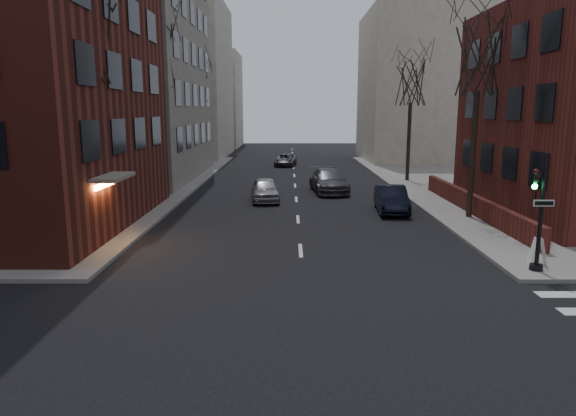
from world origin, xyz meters
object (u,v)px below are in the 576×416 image
object	(u,v)px
traffic_signal	(539,220)
sandwich_board	(538,252)
tree_left_b	(158,56)
parked_sedan	(391,199)
tree_left_a	(85,37)
tree_right_a	(479,58)
tree_right_b	(411,83)
car_lane_far	(286,160)
tree_left_c	(197,82)
car_lane_silver	(265,190)
car_lane_gray	(329,181)
streetlamp_near	(155,133)
streetlamp_far	(208,124)

from	to	relation	value
traffic_signal	sandwich_board	distance (m)	1.40
tree_left_b	parked_sedan	bearing A→B (deg)	-23.52
tree_left_a	traffic_signal	bearing A→B (deg)	-16.65
tree_right_a	tree_right_b	size ratio (longest dim) A/B	1.06
car_lane_far	tree_left_c	bearing A→B (deg)	-148.60
tree_left_c	tree_right_a	world-z (taller)	same
tree_right_a	car_lane_silver	xyz separation A→B (m)	(-10.75, 5.48, -7.33)
traffic_signal	tree_right_b	bearing A→B (deg)	87.85
tree_right_b	car_lane_far	world-z (taller)	tree_right_b
tree_left_a	car_lane_silver	distance (m)	14.04
tree_left_c	car_lane_gray	world-z (taller)	tree_left_c
tree_left_b	parked_sedan	xyz separation A→B (m)	(13.97, -6.08, -8.19)
car_lane_silver	parked_sedan	bearing A→B (deg)	-31.78
tree_left_c	streetlamp_near	xyz separation A→B (m)	(0.60, -18.00, -3.79)
streetlamp_near	car_lane_silver	size ratio (longest dim) A/B	1.52
tree_right_a	streetlamp_near	distance (m)	17.87
streetlamp_far	parked_sedan	world-z (taller)	streetlamp_far
tree_right_a	tree_right_b	world-z (taller)	tree_right_a
traffic_signal	sandwich_board	world-z (taller)	traffic_signal
tree_left_c	tree_right_a	size ratio (longest dim) A/B	1.00
tree_left_c	car_lane_silver	bearing A→B (deg)	-67.48
tree_right_b	streetlamp_far	xyz separation A→B (m)	(-17.00, 10.00, -3.35)
tree_left_b	car_lane_far	world-z (taller)	tree_left_b
tree_left_c	car_lane_silver	size ratio (longest dim) A/B	2.36
tree_left_a	tree_right_b	xyz separation A→B (m)	(17.60, 18.00, -0.88)
parked_sedan	car_lane_silver	xyz separation A→B (m)	(-7.12, 3.56, -0.02)
streetlamp_near	car_lane_gray	xyz separation A→B (m)	(10.46, 4.88, -3.45)
car_lane_far	tree_right_a	bearing A→B (deg)	-64.06
car_lane_gray	car_lane_far	distance (m)	17.26
tree_left_c	car_lane_silver	xyz separation A→B (m)	(6.85, -16.52, -7.33)
tree_left_a	car_lane_far	distance (m)	31.91
tree_left_a	tree_right_a	bearing A→B (deg)	12.80
tree_right_b	car_lane_silver	size ratio (longest dim) A/B	2.23
tree_right_b	streetlamp_far	world-z (taller)	tree_right_b
tree_right_b	sandwich_board	bearing A→B (deg)	-91.36
traffic_signal	sandwich_board	size ratio (longest dim) A/B	3.98
tree_right_b	car_lane_far	bearing A→B (deg)	128.96
tree_right_b	streetlamp_far	bearing A→B (deg)	149.53
car_lane_gray	car_lane_far	size ratio (longest dim) A/B	1.25
car_lane_silver	sandwich_board	bearing A→B (deg)	-59.05
tree_left_a	parked_sedan	distance (m)	17.04
tree_left_a	car_lane_silver	world-z (taller)	tree_left_a
tree_right_b	sandwich_board	xyz separation A→B (m)	(-0.53, -22.49, -6.93)
tree_right_b	car_lane_gray	distance (m)	10.73
tree_left_b	tree_right_b	world-z (taller)	tree_left_b
tree_left_a	car_lane_gray	size ratio (longest dim) A/B	1.90
traffic_signal	car_lane_silver	distance (m)	17.58
tree_left_a	tree_left_b	world-z (taller)	tree_left_b
tree_right_a	car_lane_gray	size ratio (longest dim) A/B	1.80
traffic_signal	car_lane_silver	bearing A→B (deg)	124.32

